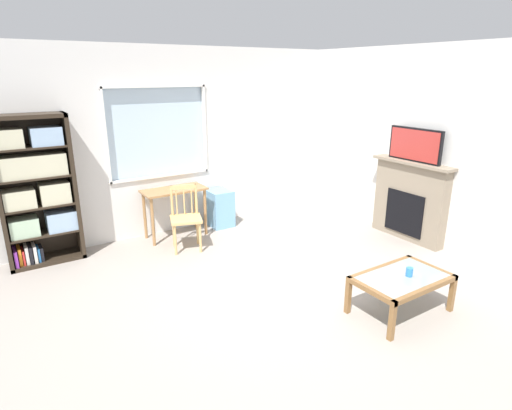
# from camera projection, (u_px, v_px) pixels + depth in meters

# --- Properties ---
(ground) EXTENTS (6.30, 6.13, 0.02)m
(ground) POSITION_uv_depth(u_px,v_px,m) (278.00, 291.00, 4.84)
(ground) COLOR #9E9389
(wall_back_with_window) EXTENTS (5.30, 0.15, 2.77)m
(wall_back_with_window) POSITION_uv_depth(u_px,v_px,m) (185.00, 142.00, 6.50)
(wall_back_with_window) COLOR silver
(wall_back_with_window) RESTS_ON ground
(wall_right) EXTENTS (0.12, 5.33, 2.77)m
(wall_right) POSITION_uv_depth(u_px,v_px,m) (439.00, 148.00, 5.83)
(wall_right) COLOR silver
(wall_right) RESTS_ON ground
(bookshelf) EXTENTS (0.90, 0.38, 1.92)m
(bookshelf) POSITION_uv_depth(u_px,v_px,m) (36.00, 188.00, 5.30)
(bookshelf) COLOR #2D2319
(bookshelf) RESTS_ON ground
(desk_under_window) EXTENTS (0.93, 0.44, 0.74)m
(desk_under_window) POSITION_uv_depth(u_px,v_px,m) (174.00, 197.00, 6.26)
(desk_under_window) COLOR #A37547
(desk_under_window) RESTS_ON ground
(wooden_chair) EXTENTS (0.53, 0.51, 0.90)m
(wooden_chair) POSITION_uv_depth(u_px,v_px,m) (186.00, 217.00, 5.86)
(wooden_chair) COLOR tan
(wooden_chair) RESTS_ON ground
(plastic_drawer_unit) EXTENTS (0.35, 0.40, 0.59)m
(plastic_drawer_unit) POSITION_uv_depth(u_px,v_px,m) (220.00, 208.00, 6.80)
(plastic_drawer_unit) COLOR #72ADDB
(plastic_drawer_unit) RESTS_ON ground
(fireplace) EXTENTS (0.26, 1.26, 1.18)m
(fireplace) POSITION_uv_depth(u_px,v_px,m) (409.00, 200.00, 6.19)
(fireplace) COLOR gray
(fireplace) RESTS_ON ground
(tv) EXTENTS (0.06, 0.84, 0.47)m
(tv) POSITION_uv_depth(u_px,v_px,m) (415.00, 145.00, 5.94)
(tv) COLOR black
(tv) RESTS_ON fireplace
(coffee_table) EXTENTS (0.98, 0.61, 0.41)m
(coffee_table) POSITION_uv_depth(u_px,v_px,m) (402.00, 281.00, 4.31)
(coffee_table) COLOR #8C9E99
(coffee_table) RESTS_ON ground
(sippy_cup) EXTENTS (0.07, 0.07, 0.09)m
(sippy_cup) POSITION_uv_depth(u_px,v_px,m) (409.00, 272.00, 4.28)
(sippy_cup) COLOR #337FD6
(sippy_cup) RESTS_ON coffee_table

